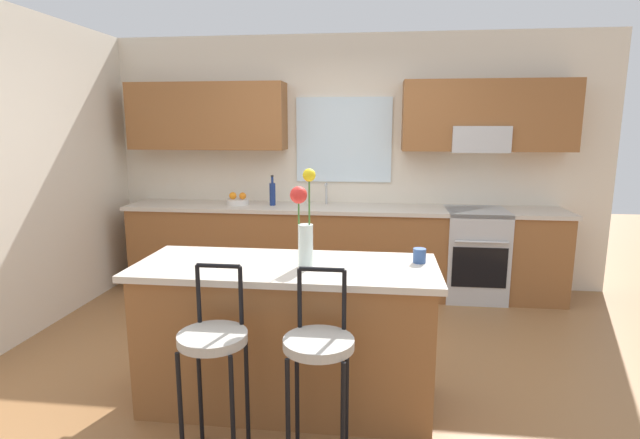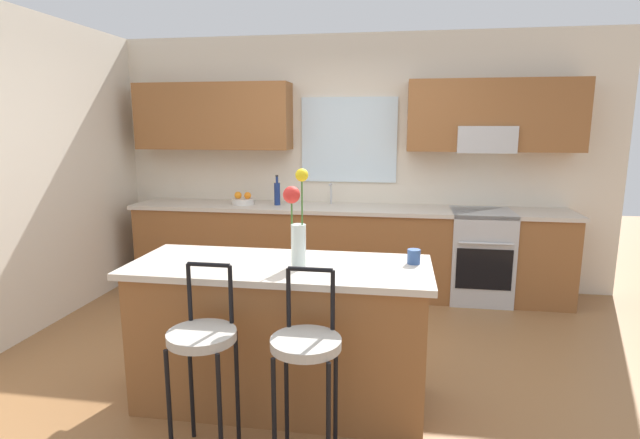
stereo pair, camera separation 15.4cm
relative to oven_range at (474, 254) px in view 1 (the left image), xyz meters
The scene contains 13 objects.
ground_plane 2.22m from the oven_range, 129.38° to the right, with size 14.00×14.00×0.00m, color olive.
wall_left 4.26m from the oven_range, 160.74° to the right, with size 0.12×4.60×2.70m, color beige.
back_wall_assembly 1.74m from the oven_range, 167.04° to the left, with size 5.60×0.50×2.70m.
counter_run 1.38m from the oven_range, behind, with size 4.56×0.64×0.92m.
sink_faucet 1.67m from the oven_range, behind, with size 0.02×0.13×0.23m.
oven_range is the anchor object (origin of this frame).
kitchen_island 2.67m from the oven_range, 125.24° to the right, with size 1.85×0.73×0.92m.
bar_stool_near 3.31m from the oven_range, 123.35° to the right, with size 0.36×0.36×1.04m.
bar_stool_middle 3.04m from the oven_range, 114.65° to the right, with size 0.36×0.36×1.04m.
flower_vase 2.74m from the oven_range, 122.62° to the right, with size 0.15×0.11×0.59m.
mug_ceramic 2.23m from the oven_range, 109.50° to the right, with size 0.08×0.08×0.09m, color #33518C.
fruit_bowl_oranges 2.54m from the oven_range, behind, with size 0.24×0.24×0.13m.
bottle_olive_oil 2.19m from the oven_range, behind, with size 0.06×0.06×0.32m.
Camera 1 is at (0.39, -3.38, 1.76)m, focal length 27.72 mm.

